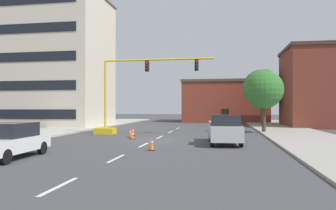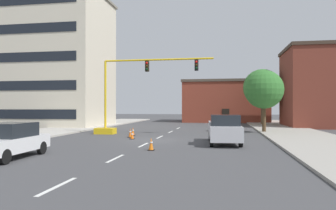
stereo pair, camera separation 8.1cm
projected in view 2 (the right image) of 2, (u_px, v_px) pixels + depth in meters
name	position (u px, v px, depth m)	size (l,w,h in m)	color
ground_plane	(153.00, 140.00, 23.92)	(160.00, 160.00, 0.00)	#424244
sidewalk_left	(63.00, 130.00, 33.80)	(6.00, 56.00, 0.14)	#B2ADA3
sidewalk_right	(293.00, 133.00, 29.80)	(6.00, 56.00, 0.14)	#9E998E
lane_stripe_seg_0	(58.00, 186.00, 10.13)	(0.16, 2.40, 0.01)	silver
lane_stripe_seg_1	(115.00, 158.00, 15.54)	(0.16, 2.40, 0.01)	silver
lane_stripe_seg_2	(143.00, 145.00, 20.96)	(0.16, 2.40, 0.01)	silver
lane_stripe_seg_3	(160.00, 137.00, 26.38)	(0.16, 2.40, 0.01)	silver
lane_stripe_seg_4	(171.00, 132.00, 31.80)	(0.16, 2.40, 0.01)	silver
lane_stripe_seg_5	(178.00, 128.00, 37.22)	(0.16, 2.40, 0.01)	silver
building_tall_left	(59.00, 62.00, 41.62)	(12.52, 10.64, 16.83)	beige
building_brick_center	(225.00, 101.00, 53.18)	(13.76, 9.72, 6.79)	brown
traffic_signal_gantry	(121.00, 109.00, 29.18)	(10.83, 1.20, 6.83)	yellow
tree_right_far	(262.00, 88.00, 43.52)	(5.13, 5.13, 7.66)	brown
tree_right_mid	(264.00, 90.00, 30.54)	(3.72, 3.72, 6.04)	#4C3823
pickup_truck_silver	(224.00, 129.00, 21.70)	(2.35, 5.52, 1.99)	#BCBCC1
sedan_white_near_left	(10.00, 140.00, 15.57)	(2.02, 4.57, 1.74)	white
traffic_cone_roadside_a	(151.00, 144.00, 18.38)	(0.36, 0.36, 0.74)	black
traffic_cone_roadside_b	(130.00, 133.00, 26.09)	(0.36, 0.36, 0.74)	black
traffic_cone_roadside_c	(133.00, 131.00, 27.80)	(0.36, 0.36, 0.73)	black
traffic_cone_roadside_d	(132.00, 135.00, 24.74)	(0.36, 0.36, 0.62)	black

